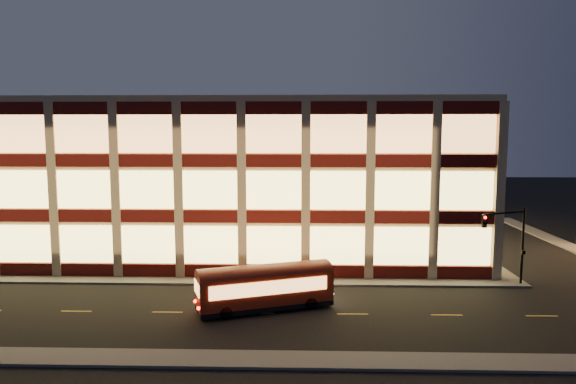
{
  "coord_description": "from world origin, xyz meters",
  "views": [
    {
      "loc": [
        6.77,
        -37.95,
        11.54
      ],
      "look_at": [
        5.43,
        8.0,
        6.3
      ],
      "focal_mm": 32.0,
      "sensor_mm": 36.0,
      "label": 1
    }
  ],
  "objects": [
    {
      "name": "ground",
      "position": [
        0.0,
        0.0,
        0.0
      ],
      "size": [
        200.0,
        200.0,
        0.0
      ],
      "primitive_type": "plane",
      "color": "black",
      "rests_on": "ground"
    },
    {
      "name": "sidewalk_office_south",
      "position": [
        -3.0,
        1.0,
        0.07
      ],
      "size": [
        54.0,
        2.0,
        0.15
      ],
      "primitive_type": "cube",
      "color": "#514F4C",
      "rests_on": "ground"
    },
    {
      "name": "sidewalk_office_east",
      "position": [
        23.0,
        17.0,
        0.07
      ],
      "size": [
        2.0,
        30.0,
        0.15
      ],
      "primitive_type": "cube",
      "color": "#514F4C",
      "rests_on": "ground"
    },
    {
      "name": "sidewalk_tower_west",
      "position": [
        34.0,
        17.0,
        0.07
      ],
      "size": [
        2.0,
        30.0,
        0.15
      ],
      "primitive_type": "cube",
      "color": "#514F4C",
      "rests_on": "ground"
    },
    {
      "name": "sidewalk_near",
      "position": [
        0.0,
        -13.0,
        0.07
      ],
      "size": [
        100.0,
        2.0,
        0.15
      ],
      "primitive_type": "cube",
      "color": "#514F4C",
      "rests_on": "ground"
    },
    {
      "name": "office_building",
      "position": [
        -2.91,
        16.91,
        7.25
      ],
      "size": [
        50.45,
        30.45,
        14.5
      ],
      "color": "tan",
      "rests_on": "ground"
    },
    {
      "name": "traffic_signal_far",
      "position": [
        22.21,
        0.24,
        4.11
      ],
      "size": [
        3.79,
        1.87,
        6.0
      ],
      "color": "black",
      "rests_on": "ground"
    },
    {
      "name": "trolley_bus",
      "position": [
        4.3,
        -5.22,
        1.67
      ],
      "size": [
        9.1,
        5.16,
        3.01
      ],
      "rotation": [
        0.0,
        0.0,
        0.35
      ],
      "color": "#961D08",
      "rests_on": "ground"
    }
  ]
}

